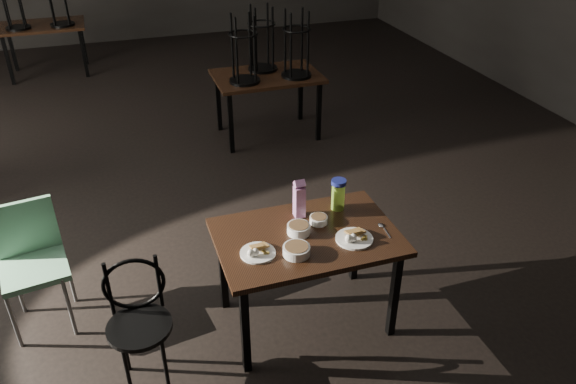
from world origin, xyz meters
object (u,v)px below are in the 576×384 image
object	(u,v)px
main_table	(307,244)
bentwood_chair	(138,313)
juice_carton	(299,199)
school_chair	(31,256)
water_bottle	(338,194)

from	to	relation	value
main_table	bentwood_chair	distance (m)	1.16
juice_carton	bentwood_chair	world-z (taller)	juice_carton
main_table	school_chair	xyz separation A→B (m)	(-1.78, 0.62, -0.12)
juice_carton	main_table	bearing A→B (deg)	-96.32
school_chair	juice_carton	bearing A→B (deg)	-20.81
water_bottle	school_chair	size ratio (longest dim) A/B	0.25
main_table	school_chair	size ratio (longest dim) A/B	1.31
juice_carton	bentwood_chair	xyz separation A→B (m)	(-1.17, -0.35, -0.38)
main_table	water_bottle	bearing A→B (deg)	36.65
juice_carton	water_bottle	bearing A→B (deg)	0.95
main_table	school_chair	world-z (taller)	school_chair
main_table	juice_carton	world-z (taller)	juice_carton
juice_carton	school_chair	size ratio (longest dim) A/B	0.31
main_table	juice_carton	distance (m)	0.31
main_table	bentwood_chair	xyz separation A→B (m)	(-1.14, -0.12, -0.17)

